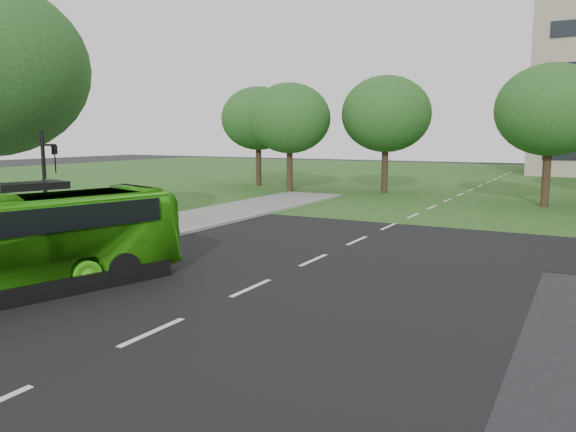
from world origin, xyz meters
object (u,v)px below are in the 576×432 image
object	(u,v)px
tree_park_b	(386,114)
tree_park_f	(258,119)
tree_park_c	(551,110)
traffic_light	(48,188)
tree_park_a	(290,118)

from	to	relation	value
tree_park_b	tree_park_f	world-z (taller)	tree_park_b
tree_park_b	tree_park_c	world-z (taller)	tree_park_b
traffic_light	tree_park_c	bearing A→B (deg)	53.10
tree_park_b	tree_park_c	size ratio (longest dim) A/B	1.01
tree_park_a	tree_park_c	world-z (taller)	tree_park_c
tree_park_a	tree_park_f	world-z (taller)	tree_park_f
tree_park_a	tree_park_c	bearing A→B (deg)	-0.75
tree_park_a	traffic_light	distance (m)	25.09
tree_park_c	traffic_light	xyz separation A→B (m)	(-12.86, -24.30, -3.10)
tree_park_c	tree_park_f	bearing A→B (deg)	169.95
tree_park_a	traffic_light	world-z (taller)	tree_park_a
tree_park_f	traffic_light	bearing A→B (deg)	-71.61
tree_park_c	tree_park_f	world-z (taller)	tree_park_c
tree_park_a	tree_park_b	xyz separation A→B (m)	(6.32, 2.93, 0.29)
tree_park_b	traffic_light	distance (m)	27.70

